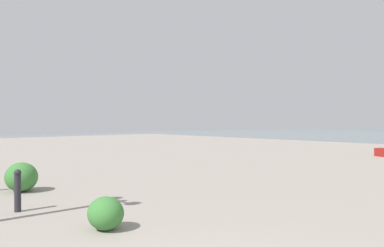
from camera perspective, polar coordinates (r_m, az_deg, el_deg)
bollard_near at (r=7.79m, az=-24.63°, el=-8.97°), size 0.13×0.13×0.78m
shrub_low at (r=9.89m, az=-24.17°, el=-7.32°), size 0.81×0.73×0.69m
shrub_round at (r=6.14m, az=-12.80°, el=-12.97°), size 0.60×0.54×0.51m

